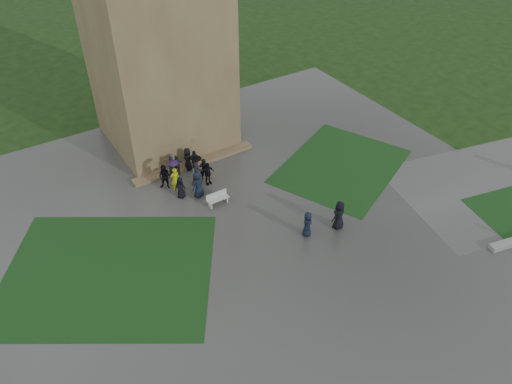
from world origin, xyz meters
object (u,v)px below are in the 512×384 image
pedestrian_mid (307,224)px  pedestrian_near (339,215)px  bench (218,198)px  tower (154,17)px

pedestrian_mid → pedestrian_near: pedestrian_near is taller
bench → pedestrian_mid: bearing=-60.6°
bench → pedestrian_near: bearing=-49.7°
pedestrian_near → pedestrian_mid: bearing=-22.8°
pedestrian_mid → pedestrian_near: size_ratio=0.86×
bench → pedestrian_mid: size_ratio=0.89×
tower → pedestrian_mid: (2.31, -14.29, -8.17)m
tower → pedestrian_near: size_ratio=9.55×
bench → pedestrian_mid: (3.02, -5.25, 0.38)m
tower → pedestrian_near: bearing=-74.0°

